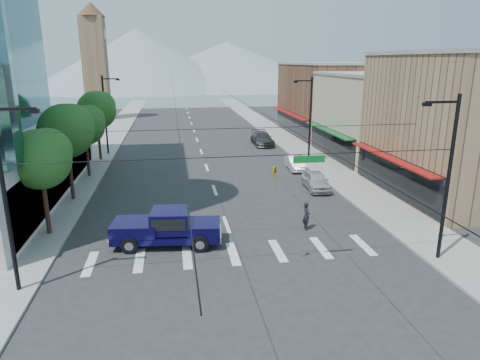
{
  "coord_description": "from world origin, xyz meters",
  "views": [
    {
      "loc": [
        -3.3,
        -20.48,
        10.58
      ],
      "look_at": [
        0.94,
        6.21,
        3.0
      ],
      "focal_mm": 32.0,
      "sensor_mm": 36.0,
      "label": 1
    }
  ],
  "objects_px": {
    "pickup_truck": "(166,227)",
    "pedestrian": "(306,216)",
    "parked_car_far": "(262,139)",
    "parked_car_mid": "(295,163)",
    "parked_car_near": "(316,181)"
  },
  "relations": [
    {
      "from": "pickup_truck",
      "to": "pedestrian",
      "type": "bearing_deg",
      "value": 13.03
    },
    {
      "from": "parked_car_far",
      "to": "parked_car_mid",
      "type": "bearing_deg",
      "value": -87.42
    },
    {
      "from": "pickup_truck",
      "to": "parked_car_near",
      "type": "height_order",
      "value": "pickup_truck"
    },
    {
      "from": "pedestrian",
      "to": "parked_car_far",
      "type": "distance_m",
      "value": 28.75
    },
    {
      "from": "parked_car_mid",
      "to": "parked_car_far",
      "type": "xyz_separation_m",
      "value": [
        -0.59,
        13.22,
        0.16
      ]
    },
    {
      "from": "pickup_truck",
      "to": "parked_car_near",
      "type": "relative_size",
      "value": 1.49
    },
    {
      "from": "parked_car_mid",
      "to": "parked_car_near",
      "type": "bearing_deg",
      "value": -88.74
    },
    {
      "from": "parked_car_mid",
      "to": "parked_car_far",
      "type": "relative_size",
      "value": 0.71
    },
    {
      "from": "pedestrian",
      "to": "parked_car_mid",
      "type": "height_order",
      "value": "pedestrian"
    },
    {
      "from": "pickup_truck",
      "to": "pedestrian",
      "type": "distance_m",
      "value": 8.97
    },
    {
      "from": "pedestrian",
      "to": "parked_car_near",
      "type": "bearing_deg",
      "value": -22.77
    },
    {
      "from": "parked_car_near",
      "to": "parked_car_mid",
      "type": "bearing_deg",
      "value": 91.68
    },
    {
      "from": "pickup_truck",
      "to": "parked_car_far",
      "type": "relative_size",
      "value": 1.15
    },
    {
      "from": "pedestrian",
      "to": "parked_car_far",
      "type": "height_order",
      "value": "pedestrian"
    },
    {
      "from": "parked_car_near",
      "to": "pickup_truck",
      "type": "bearing_deg",
      "value": -139.46
    }
  ]
}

